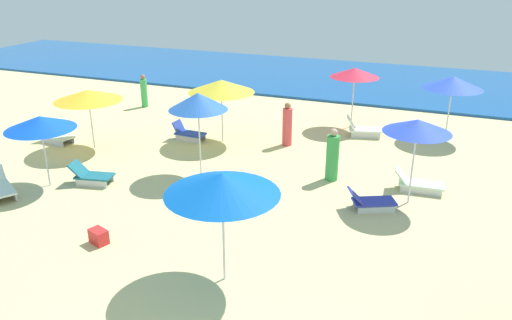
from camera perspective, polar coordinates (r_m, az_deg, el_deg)
The scene contains 20 objects.
ocean at distance 29.30m, azimuth 15.98°, elevation 8.37°, with size 60.00×10.36×0.12m, color #16509A.
umbrella_0 at distance 15.60m, azimuth -6.60°, elevation 6.62°, with size 1.84×1.84×2.68m.
umbrella_1 at distance 16.07m, azimuth -23.32°, elevation 3.91°, with size 2.05×2.05×2.21m.
lounge_chair_1_0 at distance 16.54m, azimuth -27.06°, elevation -2.75°, with size 1.60×1.27×0.71m.
lounge_chair_1_1 at distance 16.32m, azimuth -18.20°, elevation -1.68°, with size 1.37×0.84×0.68m.
umbrella_3 at distance 18.88m, azimuth -18.53°, elevation 6.97°, with size 2.40×2.40×2.19m.
lounge_chair_3_0 at distance 20.43m, azimuth -21.64°, elevation 2.55°, with size 1.39×0.82×0.64m.
umbrella_4 at distance 18.67m, azimuth -3.96°, elevation 8.36°, with size 2.46×2.46×2.37m.
lounge_chair_4_0 at distance 19.44m, azimuth -7.69°, elevation 3.02°, with size 1.25×0.62×0.71m.
umbrella_5 at distance 20.31m, azimuth 21.46°, elevation 8.18°, with size 2.21×2.21×2.43m.
umbrella_7 at distance 14.23m, azimuth 17.85°, elevation 3.68°, with size 1.84×1.84×2.48m.
lounge_chair_7_0 at distance 14.31m, azimuth 12.86°, elevation -4.61°, with size 1.42×1.09×0.61m.
lounge_chair_7_1 at distance 15.79m, azimuth 17.85°, elevation -2.52°, with size 1.51×0.68×0.68m.
umbrella_8 at distance 20.68m, azimuth 11.14°, elevation 9.70°, with size 1.96×1.96×2.46m.
lounge_chair_8_0 at distance 20.11m, azimuth 11.99°, elevation 3.46°, with size 1.48×0.97×0.79m.
umbrella_9 at distance 10.14m, azimuth -3.87°, elevation -2.72°, with size 2.39×2.39×2.50m.
beachgoer_0 at distance 24.20m, azimuth -12.59°, elevation 7.57°, with size 0.43×0.43×1.53m.
beachgoer_1 at distance 15.77m, azimuth 8.66°, elevation 0.39°, with size 0.41×0.41×1.68m.
beachgoer_3 at distance 18.62m, azimuth 3.57°, elevation 3.92°, with size 0.49×0.49×1.63m.
cooler_box_0 at distance 12.98m, azimuth -17.42°, elevation -8.28°, with size 0.46×0.30×0.37m, color red.
Camera 1 is at (2.67, -3.65, 6.48)m, focal length 35.25 mm.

